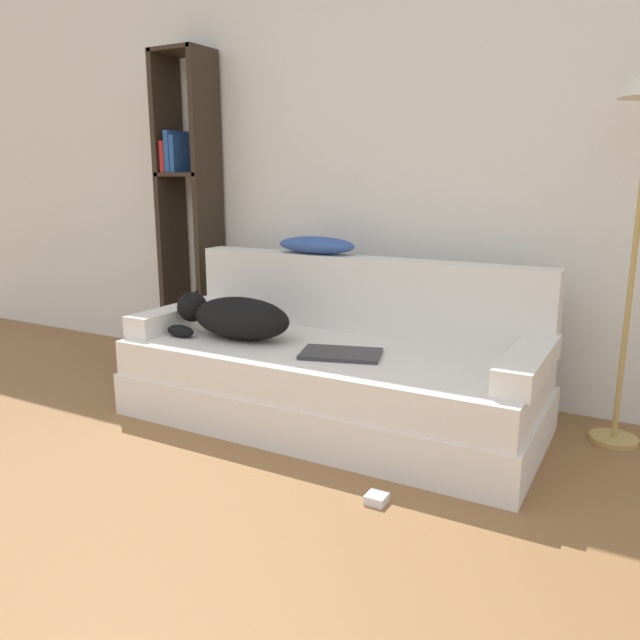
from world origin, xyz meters
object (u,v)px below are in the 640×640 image
object	(u,v)px
throw_pillow	(316,245)
dog	(234,317)
bookshelf	(188,198)
couch	(330,385)
power_adapter	(377,499)
laptop	(341,354)

from	to	relation	value
throw_pillow	dog	bearing A→B (deg)	-114.85
bookshelf	couch	bearing A→B (deg)	-22.37
power_adapter	couch	bearing A→B (deg)	130.53
dog	bookshelf	distance (m)	1.14
dog	laptop	bearing A→B (deg)	-2.99
dog	power_adapter	world-z (taller)	dog
couch	throw_pillow	world-z (taller)	throw_pillow
couch	dog	size ratio (longest dim) A/B	3.01
throw_pillow	power_adapter	world-z (taller)	throw_pillow
power_adapter	laptop	bearing A→B (deg)	129.07
bookshelf	dog	bearing A→B (deg)	-37.83
couch	laptop	bearing A→B (deg)	-43.74
dog	throw_pillow	xyz separation A→B (m)	(0.21, 0.46, 0.33)
throw_pillow	power_adapter	distance (m)	1.51
power_adapter	dog	bearing A→B (deg)	152.59
couch	power_adapter	size ratio (longest dim) A/B	26.49
laptop	couch	bearing A→B (deg)	119.42
bookshelf	power_adapter	bearing A→B (deg)	-32.24
dog	throw_pillow	size ratio (longest dim) A/B	1.47
throw_pillow	power_adapter	size ratio (longest dim) A/B	6.00
dog	bookshelf	xyz separation A→B (m)	(-0.79, 0.61, 0.56)
laptop	throw_pillow	size ratio (longest dim) A/B	0.91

